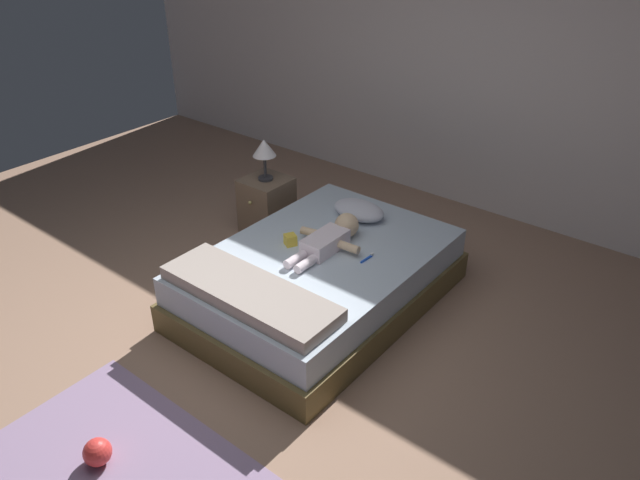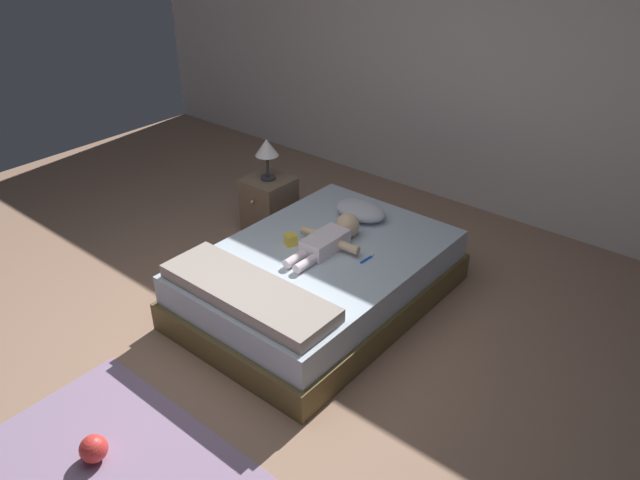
# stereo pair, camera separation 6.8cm
# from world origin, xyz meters

# --- Properties ---
(ground_plane) EXTENTS (8.00, 8.00, 0.00)m
(ground_plane) POSITION_xyz_m (0.00, 0.00, 0.00)
(ground_plane) COLOR #9F7961
(wall_behind_bed) EXTENTS (8.00, 0.12, 2.66)m
(wall_behind_bed) POSITION_xyz_m (0.00, 3.00, 1.33)
(wall_behind_bed) COLOR silver
(wall_behind_bed) RESTS_ON ground_plane
(bed) EXTENTS (1.34, 1.92, 0.42)m
(bed) POSITION_xyz_m (0.05, 0.87, 0.20)
(bed) COLOR brown
(bed) RESTS_ON ground_plane
(pillow) EXTENTS (0.42, 0.27, 0.12)m
(pillow) POSITION_xyz_m (-0.04, 1.45, 0.48)
(pillow) COLOR silver
(pillow) RESTS_ON bed
(baby) EXTENTS (0.49, 0.69, 0.18)m
(baby) POSITION_xyz_m (0.06, 0.98, 0.48)
(baby) COLOR white
(baby) RESTS_ON bed
(toothbrush) EXTENTS (0.02, 0.13, 0.02)m
(toothbrush) POSITION_xyz_m (0.35, 1.00, 0.43)
(toothbrush) COLOR blue
(toothbrush) RESTS_ON bed
(nightstand) EXTENTS (0.36, 0.39, 0.50)m
(nightstand) POSITION_xyz_m (-0.95, 1.39, 0.25)
(nightstand) COLOR #775F4A
(nightstand) RESTS_ON ground_plane
(lamp) EXTENTS (0.19, 0.19, 0.35)m
(lamp) POSITION_xyz_m (-0.95, 1.39, 0.76)
(lamp) COLOR #333338
(lamp) RESTS_ON nightstand
(toy_ball) EXTENTS (0.15, 0.15, 0.15)m
(toy_ball) POSITION_xyz_m (0.04, -0.96, 0.08)
(toy_ball) COLOR red
(toy_ball) RESTS_ON rug
(blanket) EXTENTS (1.20, 0.39, 0.09)m
(blanket) POSITION_xyz_m (0.05, 0.17, 0.46)
(blanket) COLOR #A7988E
(blanket) RESTS_ON bed
(toy_block) EXTENTS (0.10, 0.10, 0.08)m
(toy_block) POSITION_xyz_m (-0.18, 0.82, 0.46)
(toy_block) COLOR yellow
(toy_block) RESTS_ON bed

